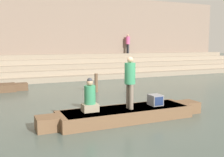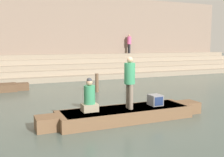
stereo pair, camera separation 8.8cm
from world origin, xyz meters
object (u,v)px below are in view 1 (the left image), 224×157
person_standing (130,79)px  person_on_steps (128,42)px  rowboat_main (126,114)px  tv_set (155,100)px  person_rowing (90,98)px  mooring_post (96,83)px

person_standing → person_on_steps: person_on_steps is taller
rowboat_main → tv_set: (1.19, -0.02, 0.39)m
rowboat_main → tv_set: tv_set is taller
person_standing → person_rowing: (-1.38, 0.19, -0.58)m
rowboat_main → mooring_post: bearing=82.1°
rowboat_main → tv_set: size_ratio=12.74×
mooring_post → person_rowing: bearing=-112.3°
tv_set → person_standing: bearing=-177.9°
person_standing → mooring_post: person_standing is taller
mooring_post → person_on_steps: bearing=52.9°
rowboat_main → mooring_post: 5.59m
person_on_steps → tv_set: bearing=-64.1°
rowboat_main → mooring_post: (0.94, 5.51, 0.29)m
rowboat_main → person_on_steps: bearing=64.4°
rowboat_main → tv_set: 1.26m
tv_set → person_on_steps: size_ratio=0.28×
person_on_steps → person_standing: bearing=-67.8°
person_rowing → mooring_post: bearing=68.4°
person_rowing → person_on_steps: person_on_steps is taller
rowboat_main → person_on_steps: (7.02, 13.54, 2.59)m
person_on_steps → rowboat_main: bearing=-68.3°
tv_set → person_on_steps: bearing=65.0°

